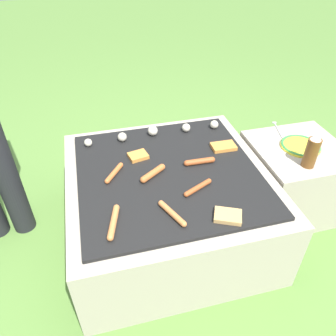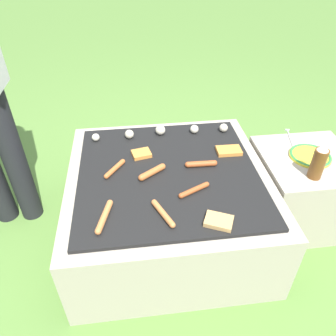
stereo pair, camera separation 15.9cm
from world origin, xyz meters
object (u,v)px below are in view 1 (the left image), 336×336
Objects in this scene: condiment_bottle at (312,151)px; fork_utensil at (279,131)px; plate_colorful at (301,146)px; sausage_front_center at (172,213)px.

fork_utensil is (0.03, 0.33, -0.08)m from condiment_bottle.
plate_colorful is 0.18m from fork_utensil.
condiment_bottle is at bearing 12.38° from sausage_front_center.
sausage_front_center reaches higher than fork_utensil.
condiment_bottle is 0.85× the size of fork_utensil.
plate_colorful is 0.96× the size of fork_utensil.
condiment_bottle reaches higher than sausage_front_center.
sausage_front_center is 0.86m from plate_colorful.
condiment_bottle reaches higher than fork_utensil.
sausage_front_center reaches higher than plate_colorful.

